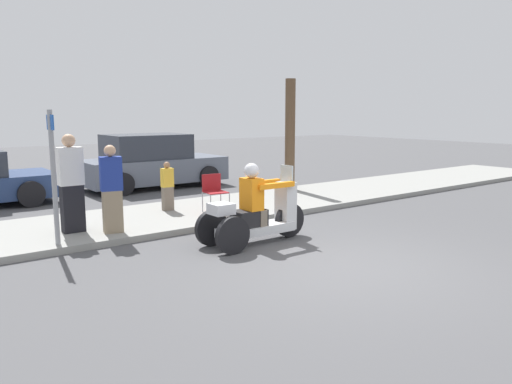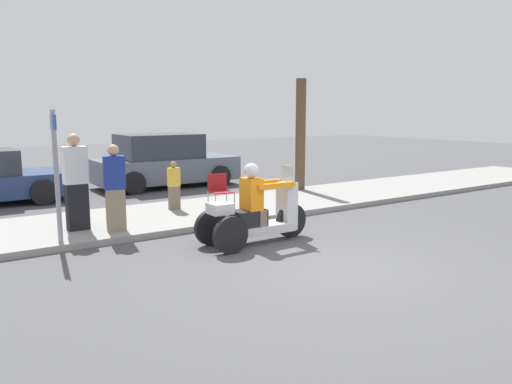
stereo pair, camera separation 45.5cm
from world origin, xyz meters
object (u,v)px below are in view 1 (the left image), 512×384
at_px(parked_car_lot_far, 151,163).
at_px(motorcycle_trike, 256,215).
at_px(spectator_far_back, 167,187).
at_px(spectator_near_curb, 71,185).
at_px(folding_chair_curbside, 214,189).
at_px(spectator_end_of_line, 112,191).
at_px(tree_trunk, 290,135).
at_px(street_sign, 53,172).

bearing_deg(parked_car_lot_far, motorcycle_trike, -101.06).
distance_m(spectator_far_back, spectator_near_curb, 2.44).
bearing_deg(folding_chair_curbside, spectator_near_curb, 179.88).
relative_size(spectator_end_of_line, tree_trunk, 0.52).
bearing_deg(motorcycle_trike, parked_car_lot_far, 78.94).
bearing_deg(folding_chair_curbside, street_sign, -168.23).
bearing_deg(spectator_end_of_line, street_sign, -166.11).
relative_size(folding_chair_curbside, parked_car_lot_far, 0.19).
bearing_deg(tree_trunk, motorcycle_trike, -137.00).
height_order(spectator_near_curb, parked_car_lot_far, spectator_near_curb).
distance_m(spectator_far_back, spectator_end_of_line, 2.14).
xyz_separation_m(spectator_far_back, spectator_near_curb, (-2.30, -0.76, 0.34)).
relative_size(spectator_far_back, spectator_near_curb, 0.61).
xyz_separation_m(motorcycle_trike, tree_trunk, (3.99, 3.72, 1.13)).
distance_m(motorcycle_trike, spectator_near_curb, 3.38).
distance_m(spectator_near_curb, spectator_end_of_line, 0.74).
relative_size(spectator_end_of_line, street_sign, 0.72).
relative_size(motorcycle_trike, spectator_far_back, 1.96).
bearing_deg(folding_chair_curbside, spectator_far_back, 133.10).
height_order(motorcycle_trike, parked_car_lot_far, parked_car_lot_far).
distance_m(tree_trunk, street_sign, 7.26).
distance_m(motorcycle_trike, street_sign, 3.41).
bearing_deg(spectator_near_curb, street_sign, -123.35).
height_order(motorcycle_trike, spectator_far_back, motorcycle_trike).
relative_size(spectator_far_back, spectator_end_of_line, 0.68).
distance_m(spectator_near_curb, street_sign, 0.94).
height_order(folding_chair_curbside, street_sign, street_sign).
relative_size(parked_car_lot_far, street_sign, 1.93).
bearing_deg(tree_trunk, spectator_near_curb, -167.42).
relative_size(spectator_near_curb, spectator_end_of_line, 1.12).
bearing_deg(spectator_end_of_line, spectator_near_curb, 139.76).
height_order(parked_car_lot_far, tree_trunk, tree_trunk).
xyz_separation_m(spectator_far_back, tree_trunk, (4.14, 0.67, 1.00)).
bearing_deg(spectator_far_back, spectator_end_of_line, -144.41).
distance_m(folding_chair_curbside, parked_car_lot_far, 4.90).
bearing_deg(spectator_near_curb, folding_chair_curbside, -0.12).
xyz_separation_m(motorcycle_trike, spectator_near_curb, (-2.44, 2.29, 0.46)).
bearing_deg(spectator_near_curb, spectator_far_back, 18.39).
relative_size(motorcycle_trike, spectator_near_curb, 1.19).
relative_size(motorcycle_trike, tree_trunk, 0.69).
relative_size(spectator_end_of_line, parked_car_lot_far, 0.37).
distance_m(spectator_end_of_line, street_sign, 1.16).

